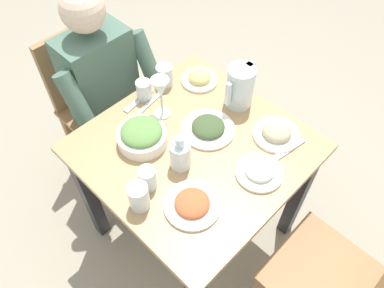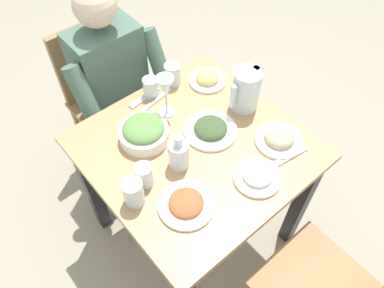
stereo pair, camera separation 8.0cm
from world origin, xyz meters
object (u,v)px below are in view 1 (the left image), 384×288
diner_near (114,98)px  water_glass_near_right (144,90)px  plate_dolmas (208,128)px  plate_fries (199,78)px  water_glass_far_right (148,178)px  water_glass_center (139,197)px  plate_yoghurt (259,171)px  chair_near (95,99)px  water_glass_by_pitcher (165,76)px  plate_rice_curry (192,204)px  oil_carafe (180,156)px  dining_table (194,166)px  water_pitcher (240,87)px  wine_glass (161,90)px  salad_bowl (142,135)px  plate_beans (277,132)px  chair_far (346,287)px

diner_near → water_glass_near_right: 0.24m
plate_dolmas → plate_fries: 0.30m
plate_fries → water_glass_far_right: size_ratio=1.79×
water_glass_center → plate_yoghurt: bearing=151.4°
chair_near → water_glass_far_right: size_ratio=9.31×
diner_near → water_glass_by_pitcher: size_ratio=11.69×
plate_rice_curry → oil_carafe: oil_carafe is taller
dining_table → water_pitcher: bearing=-173.9°
plate_rice_curry → wine_glass: wine_glass is taller
diner_near → water_glass_near_right: diner_near is taller
diner_near → plate_dolmas: diner_near is taller
chair_near → plate_fries: 0.64m
diner_near → oil_carafe: (0.10, 0.57, 0.16)m
water_pitcher → salad_bowl: size_ratio=0.93×
plate_beans → water_glass_center: water_glass_center is taller
chair_near → salad_bowl: bearing=77.8°
dining_table → plate_fries: (-0.29, -0.25, 0.16)m
water_pitcher → plate_fries: bearing=-85.4°
chair_near → plate_beans: chair_near is taller
dining_table → plate_rice_curry: size_ratio=4.03×
chair_near → plate_dolmas: size_ratio=4.00×
diner_near → plate_beans: 0.80m
salad_bowl → plate_beans: size_ratio=1.05×
diner_near → water_glass_far_right: bearing=65.7°
dining_table → plate_beans: bearing=143.5°
chair_far → diner_near: 1.29m
dining_table → plate_rice_curry: 0.32m
dining_table → plate_beans: (-0.27, 0.20, 0.16)m
diner_near → water_glass_by_pitcher: 0.30m
plate_fries → water_glass_far_right: 0.60m
plate_fries → plate_yoghurt: size_ratio=0.94×
plate_beans → oil_carafe: bearing=-24.9°
plate_fries → oil_carafe: size_ratio=1.04×
diner_near → plate_dolmas: size_ratio=5.33×
chair_far → plate_rice_curry: (0.26, -0.56, 0.27)m
plate_beans → oil_carafe: (0.38, -0.18, 0.04)m
water_pitcher → salad_bowl: water_pitcher is taller
water_pitcher → water_glass_center: bearing=7.4°
water_glass_near_right → plate_beans: bearing=112.8°
water_glass_far_right → wine_glass: (-0.28, -0.23, 0.09)m
dining_table → plate_yoghurt: (-0.08, 0.27, 0.16)m
chair_far → salad_bowl: size_ratio=4.36×
diner_near → water_pitcher: (-0.31, 0.51, 0.20)m
water_glass_near_right → water_glass_by_pitcher: size_ratio=0.89×
salad_bowl → plate_fries: size_ratio=1.19×
water_glass_center → oil_carafe: oil_carafe is taller
water_glass_near_right → wine_glass: wine_glass is taller
plate_beans → water_glass_near_right: water_glass_near_right is taller
water_pitcher → plate_fries: size_ratio=1.11×
plate_fries → oil_carafe: (0.39, 0.28, 0.04)m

